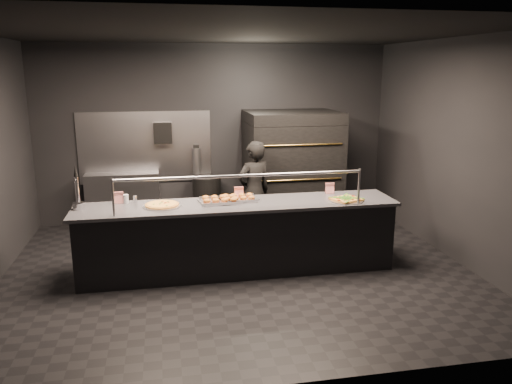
# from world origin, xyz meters

# --- Properties ---
(room) EXTENTS (6.04, 6.00, 3.00)m
(room) POSITION_xyz_m (-0.02, 0.05, 1.50)
(room) COLOR black
(room) RESTS_ON ground
(service_counter) EXTENTS (4.10, 0.78, 1.37)m
(service_counter) POSITION_xyz_m (0.00, -0.00, 0.46)
(service_counter) COLOR black
(service_counter) RESTS_ON ground
(pizza_oven) EXTENTS (1.50, 1.23, 1.91)m
(pizza_oven) POSITION_xyz_m (1.20, 1.90, 0.97)
(pizza_oven) COLOR black
(pizza_oven) RESTS_ON ground
(prep_shelf) EXTENTS (1.20, 0.35, 0.90)m
(prep_shelf) POSITION_xyz_m (-1.60, 2.32, 0.45)
(prep_shelf) COLOR #99999E
(prep_shelf) RESTS_ON ground
(towel_dispenser) EXTENTS (0.30, 0.20, 0.35)m
(towel_dispenser) POSITION_xyz_m (-0.90, 2.39, 1.55)
(towel_dispenser) COLOR black
(towel_dispenser) RESTS_ON room
(fire_extinguisher) EXTENTS (0.14, 0.14, 0.51)m
(fire_extinguisher) POSITION_xyz_m (-0.35, 2.40, 1.06)
(fire_extinguisher) COLOR #B2B2B7
(fire_extinguisher) RESTS_ON room
(beer_tap) EXTENTS (0.14, 0.20, 0.55)m
(beer_tap) POSITION_xyz_m (-1.95, 0.08, 1.08)
(beer_tap) COLOR silver
(beer_tap) RESTS_ON service_counter
(round_pizza) EXTENTS (0.48, 0.48, 0.03)m
(round_pizza) POSITION_xyz_m (-0.95, 0.04, 0.94)
(round_pizza) COLOR silver
(round_pizza) RESTS_ON service_counter
(slider_tray_a) EXTENTS (0.56, 0.45, 0.08)m
(slider_tray_a) POSITION_xyz_m (-0.22, 0.09, 0.95)
(slider_tray_a) COLOR silver
(slider_tray_a) RESTS_ON service_counter
(slider_tray_b) EXTENTS (0.55, 0.48, 0.07)m
(slider_tray_b) POSITION_xyz_m (0.03, 0.15, 0.95)
(slider_tray_b) COLOR silver
(slider_tray_b) RESTS_ON service_counter
(square_pizza) EXTENTS (0.44, 0.44, 0.05)m
(square_pizza) POSITION_xyz_m (1.40, -0.15, 0.94)
(square_pizza) COLOR silver
(square_pizza) RESTS_ON service_counter
(condiment_jar) EXTENTS (0.17, 0.07, 0.11)m
(condiment_jar) POSITION_xyz_m (-1.37, 0.26, 0.97)
(condiment_jar) COLOR silver
(condiment_jar) RESTS_ON service_counter
(tent_cards) EXTENTS (2.93, 0.04, 0.15)m
(tent_cards) POSITION_xyz_m (-0.04, 0.28, 1.00)
(tent_cards) COLOR white
(tent_cards) RESTS_ON service_counter
(trash_bin) EXTENTS (0.48, 0.48, 0.81)m
(trash_bin) POSITION_xyz_m (-0.20, 2.22, 0.40)
(trash_bin) COLOR black
(trash_bin) RESTS_ON ground
(worker) EXTENTS (0.66, 0.55, 1.55)m
(worker) POSITION_xyz_m (0.42, 1.12, 0.78)
(worker) COLOR black
(worker) RESTS_ON ground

